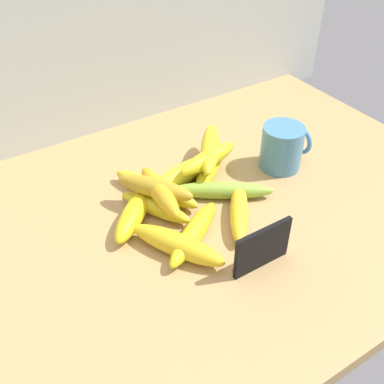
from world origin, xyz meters
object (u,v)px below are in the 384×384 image
(banana_0, at_px, (178,245))
(banana_5, at_px, (183,174))
(chalkboard_sign, at_px, (262,249))
(banana_4, at_px, (134,214))
(coffee_mug, at_px, (283,147))
(banana_1, at_px, (156,189))
(banana_7, at_px, (210,167))
(banana_2, at_px, (155,207))
(banana_10, at_px, (155,188))
(banana_3, at_px, (239,211))
(banana_9, at_px, (160,192))
(banana_11, at_px, (209,158))
(banana_12, at_px, (210,148))
(banana_6, at_px, (222,190))
(banana_8, at_px, (194,233))

(banana_0, bearing_deg, banana_5, 56.07)
(chalkboard_sign, height_order, banana_4, chalkboard_sign)
(coffee_mug, relative_size, banana_1, 0.52)
(banana_5, bearing_deg, banana_7, -3.98)
(coffee_mug, distance_m, banana_2, 0.31)
(banana_0, bearing_deg, banana_10, 78.21)
(banana_7, distance_m, banana_10, 0.16)
(coffee_mug, xyz_separation_m, banana_3, (-0.18, -0.09, -0.03))
(banana_10, bearing_deg, banana_1, 61.81)
(banana_1, xyz_separation_m, banana_5, (0.07, 0.01, 0.00))
(banana_5, bearing_deg, banana_3, -78.23)
(coffee_mug, relative_size, banana_2, 0.67)
(banana_4, bearing_deg, banana_9, -1.06)
(banana_11, bearing_deg, banana_3, -98.75)
(banana_3, bearing_deg, banana_7, 76.63)
(banana_5, distance_m, banana_7, 0.07)
(banana_1, bearing_deg, chalkboard_sign, -76.95)
(banana_12, bearing_deg, banana_7, -117.74)
(banana_4, bearing_deg, banana_1, 33.08)
(banana_6, distance_m, banana_9, 0.13)
(coffee_mug, relative_size, banana_6, 0.50)
(banana_3, xyz_separation_m, banana_6, (0.01, 0.07, 0.00))
(banana_1, distance_m, banana_3, 0.17)
(chalkboard_sign, distance_m, banana_10, 0.24)
(banana_5, relative_size, banana_6, 0.84)
(chalkboard_sign, bearing_deg, banana_3, 70.33)
(banana_3, xyz_separation_m, banana_5, (-0.03, 0.15, 0.00))
(banana_8, relative_size, banana_11, 1.17)
(banana_0, height_order, banana_11, banana_11)
(banana_6, bearing_deg, banana_1, 145.91)
(banana_8, bearing_deg, banana_4, 124.48)
(banana_4, xyz_separation_m, banana_10, (0.05, 0.01, 0.03))
(banana_4, distance_m, banana_10, 0.06)
(banana_0, bearing_deg, banana_1, 74.42)
(banana_10, bearing_deg, banana_0, -101.79)
(chalkboard_sign, distance_m, banana_8, 0.13)
(banana_9, xyz_separation_m, banana_11, (0.14, 0.04, 0.00))
(banana_7, height_order, banana_11, banana_11)
(banana_8, bearing_deg, banana_12, 48.58)
(banana_3, bearing_deg, banana_9, 140.97)
(banana_5, bearing_deg, banana_12, 7.70)
(banana_3, bearing_deg, banana_11, 81.25)
(chalkboard_sign, height_order, banana_7, chalkboard_sign)
(banana_3, height_order, banana_12, banana_12)
(coffee_mug, relative_size, banana_9, 0.65)
(banana_2, bearing_deg, banana_8, -77.33)
(banana_11, distance_m, banana_12, 0.04)
(banana_0, xyz_separation_m, banana_10, (0.03, 0.12, 0.03))
(chalkboard_sign, height_order, banana_9, chalkboard_sign)
(banana_4, xyz_separation_m, banana_11, (0.19, 0.04, 0.03))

